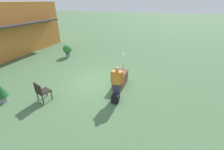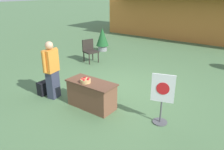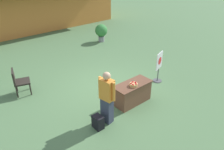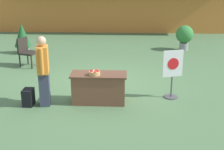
% 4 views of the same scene
% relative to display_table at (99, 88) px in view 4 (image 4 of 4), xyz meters
% --- Properties ---
extents(ground_plane, '(120.00, 120.00, 0.00)m').
position_rel_display_table_xyz_m(ground_plane, '(-0.10, 1.34, -0.38)').
color(ground_plane, '#4C7047').
extents(display_table, '(1.39, 0.63, 0.75)m').
position_rel_display_table_xyz_m(display_table, '(0.00, 0.00, 0.00)').
color(display_table, brown).
rests_on(display_table, ground_plane).
extents(apple_basket, '(0.27, 0.27, 0.13)m').
position_rel_display_table_xyz_m(apple_basket, '(-0.09, -0.12, 0.43)').
color(apple_basket, tan).
rests_on(apple_basket, display_table).
extents(person_visitor, '(0.33, 0.60, 1.72)m').
position_rel_display_table_xyz_m(person_visitor, '(-1.32, -0.23, 0.50)').
color(person_visitor, '#33384C').
rests_on(person_visitor, ground_plane).
extents(backpack, '(0.24, 0.34, 0.42)m').
position_rel_display_table_xyz_m(backpack, '(-1.72, -0.29, -0.17)').
color(backpack, black).
rests_on(backpack, ground_plane).
extents(poster_board, '(0.52, 0.36, 1.27)m').
position_rel_display_table_xyz_m(poster_board, '(1.87, 0.39, 0.30)').
color(poster_board, '#4C4C51').
rests_on(poster_board, ground_plane).
extents(patio_chair, '(0.69, 0.69, 1.00)m').
position_rel_display_table_xyz_m(patio_chair, '(-2.79, 3.08, 0.19)').
color(patio_chair, '#28231E').
rests_on(patio_chair, ground_plane).
extents(potted_plant_near_left, '(0.74, 0.74, 1.05)m').
position_rel_display_table_xyz_m(potted_plant_near_left, '(3.11, 5.78, 0.25)').
color(potted_plant_near_left, gray).
rests_on(potted_plant_near_left, ground_plane).
extents(potted_plant_far_right, '(0.66, 0.66, 1.22)m').
position_rel_display_table_xyz_m(potted_plant_far_right, '(-3.53, 4.93, 0.29)').
color(potted_plant_far_right, gray).
rests_on(potted_plant_far_right, ground_plane).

